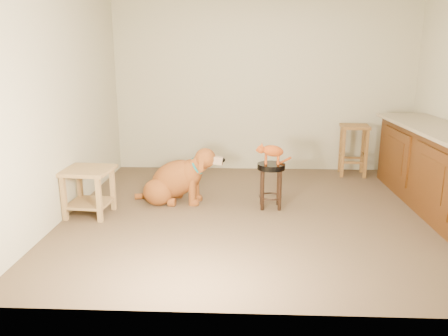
{
  "coord_description": "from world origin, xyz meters",
  "views": [
    {
      "loc": [
        -0.31,
        -4.66,
        1.72
      ],
      "look_at": [
        -0.53,
        0.27,
        0.45
      ],
      "focal_mm": 35.0,
      "sensor_mm": 36.0,
      "label": 1
    }
  ],
  "objects_px": {
    "golden_retriever": "(176,180)",
    "tabby_kitten": "(271,151)",
    "wood_stool": "(353,149)",
    "side_table": "(88,185)",
    "padded_stool": "(271,177)"
  },
  "relations": [
    {
      "from": "tabby_kitten",
      "to": "golden_retriever",
      "type": "bearing_deg",
      "value": 171.97
    },
    {
      "from": "padded_stool",
      "to": "golden_retriever",
      "type": "relative_size",
      "value": 0.46
    },
    {
      "from": "side_table",
      "to": "golden_retriever",
      "type": "bearing_deg",
      "value": 28.7
    },
    {
      "from": "golden_retriever",
      "to": "side_table",
      "type": "bearing_deg",
      "value": -144.07
    },
    {
      "from": "side_table",
      "to": "tabby_kitten",
      "type": "distance_m",
      "value": 2.06
    },
    {
      "from": "side_table",
      "to": "tabby_kitten",
      "type": "bearing_deg",
      "value": 9.45
    },
    {
      "from": "wood_stool",
      "to": "padded_stool",
      "type": "bearing_deg",
      "value": -130.7
    },
    {
      "from": "padded_stool",
      "to": "golden_retriever",
      "type": "bearing_deg",
      "value": 172.27
    },
    {
      "from": "golden_retriever",
      "to": "tabby_kitten",
      "type": "bearing_deg",
      "value": -0.52
    },
    {
      "from": "padded_stool",
      "to": "golden_retriever",
      "type": "xyz_separation_m",
      "value": [
        -1.13,
        0.15,
        -0.1
      ]
    },
    {
      "from": "side_table",
      "to": "golden_retriever",
      "type": "distance_m",
      "value": 1.02
    },
    {
      "from": "wood_stool",
      "to": "side_table",
      "type": "distance_m",
      "value": 3.79
    },
    {
      "from": "padded_stool",
      "to": "side_table",
      "type": "bearing_deg",
      "value": -170.62
    },
    {
      "from": "tabby_kitten",
      "to": "side_table",
      "type": "bearing_deg",
      "value": -170.83
    },
    {
      "from": "wood_stool",
      "to": "side_table",
      "type": "xyz_separation_m",
      "value": [
        -3.31,
        -1.84,
        -0.04
      ]
    }
  ]
}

